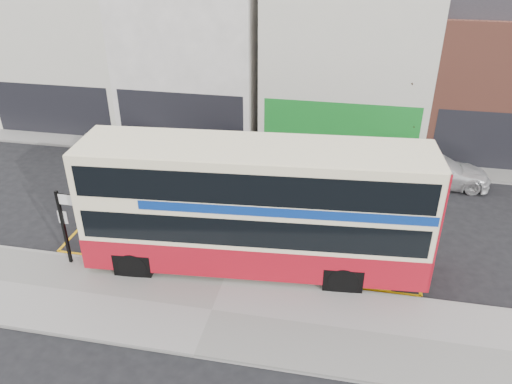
% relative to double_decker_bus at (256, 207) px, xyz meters
% --- Properties ---
extents(ground, '(120.00, 120.00, 0.00)m').
position_rel_double_decker_bus_xyz_m(ground, '(-0.95, -0.60, -2.59)').
color(ground, black).
rests_on(ground, ground).
extents(pavement, '(40.00, 4.00, 0.15)m').
position_rel_double_decker_bus_xyz_m(pavement, '(-0.95, -2.90, -2.51)').
color(pavement, gray).
rests_on(pavement, ground).
extents(kerb, '(40.00, 0.15, 0.15)m').
position_rel_double_decker_bus_xyz_m(kerb, '(-0.95, -0.98, -2.51)').
color(kerb, gray).
rests_on(kerb, ground).
extents(far_pavement, '(50.00, 3.00, 0.15)m').
position_rel_double_decker_bus_xyz_m(far_pavement, '(-0.95, 10.40, -2.51)').
color(far_pavement, gray).
rests_on(far_pavement, ground).
extents(road_markings, '(14.00, 3.40, 0.01)m').
position_rel_double_decker_bus_xyz_m(road_markings, '(-0.95, 1.00, -2.58)').
color(road_markings, '#FFB40D').
rests_on(road_markings, ground).
extents(terrace_far_left, '(8.00, 8.01, 10.80)m').
position_rel_double_decker_bus_xyz_m(terrace_far_left, '(-14.45, 14.38, 2.24)').
color(terrace_far_left, beige).
rests_on(terrace_far_left, ground).
extents(terrace_left, '(8.00, 8.01, 11.80)m').
position_rel_double_decker_bus_xyz_m(terrace_left, '(-6.45, 14.38, 2.73)').
color(terrace_left, white).
rests_on(terrace_left, ground).
extents(terrace_green_shop, '(9.00, 8.01, 11.30)m').
position_rel_double_decker_bus_xyz_m(terrace_green_shop, '(2.55, 14.38, 2.48)').
color(terrace_green_shop, beige).
rests_on(terrace_green_shop, ground).
extents(double_decker_bus, '(12.50, 3.82, 4.92)m').
position_rel_double_decker_bus_xyz_m(double_decker_bus, '(0.00, 0.00, 0.00)').
color(double_decker_bus, '#FFEFC2').
rests_on(double_decker_bus, ground).
extents(bus_stop_post, '(0.76, 0.14, 3.08)m').
position_rel_double_decker_bus_xyz_m(bus_stop_post, '(-6.89, -1.35, -0.59)').
color(bus_stop_post, black).
rests_on(bus_stop_post, pavement).
extents(car_silver, '(4.67, 2.75, 1.49)m').
position_rel_double_decker_bus_xyz_m(car_silver, '(-9.36, 8.75, -1.84)').
color(car_silver, silver).
rests_on(car_silver, ground).
extents(car_grey, '(4.90, 3.03, 1.52)m').
position_rel_double_decker_bus_xyz_m(car_grey, '(-3.54, 8.68, -1.83)').
color(car_grey, '#3F4147').
rests_on(car_grey, ground).
extents(car_white, '(5.12, 2.11, 1.48)m').
position_rel_double_decker_bus_xyz_m(car_white, '(7.46, 8.30, -1.85)').
color(car_white, silver).
rests_on(car_white, ground).
extents(street_tree_right, '(2.65, 2.65, 5.72)m').
position_rel_double_decker_bus_xyz_m(street_tree_right, '(6.13, 11.35, 1.31)').
color(street_tree_right, '#322316').
rests_on(street_tree_right, ground).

